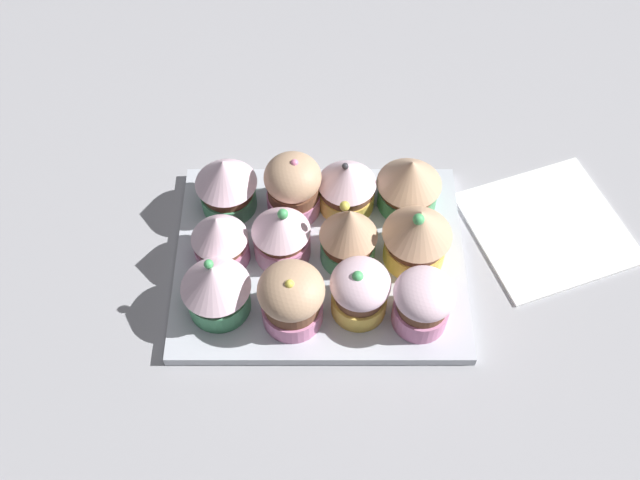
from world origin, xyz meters
The scene contains 15 objects.
ground_plane centered at (0.00, 0.00, -1.50)cm, with size 180.00×180.00×3.00cm, color #9E9EA3.
baking_tray centered at (0.00, 0.00, 0.60)cm, with size 28.91×22.58×1.20cm.
cupcake_0 centered at (-9.60, -5.62, 4.79)cm, with size 6.55×6.55×7.13cm.
cupcake_1 centered at (-2.60, -6.79, 4.87)cm, with size 6.17×6.17×7.41cm.
cupcake_2 centered at (3.67, -5.88, 4.54)cm, with size 5.61×5.61×6.80cm.
cupcake_3 centered at (9.38, -7.08, 4.65)cm, with size 5.66×5.66×6.60cm.
cupcake_4 centered at (-9.71, 0.41, 4.55)cm, with size 5.57×5.57×6.57cm.
cupcake_5 centered at (-3.76, 0.51, 4.63)cm, with size 5.77×5.77×7.11cm.
cupcake_6 centered at (2.74, 0.13, 5.23)cm, with size 5.68×5.68×8.15cm.
cupcake_7 centered at (9.34, -0.39, 5.22)cm, with size 6.78×6.78×7.96cm.
cupcake_8 centered at (-9.50, 6.44, 4.94)cm, with size 6.32×6.32×7.10cm.
cupcake_9 centered at (-2.72, 6.09, 4.88)cm, with size 5.79×5.79×7.51cm.
cupcake_10 centered at (2.74, 6.59, 4.50)cm, with size 5.99×5.99×6.71cm.
cupcake_11 centered at (9.09, 6.73, 4.68)cm, with size 6.67×6.67×6.68cm.
napkin centered at (23.91, 4.28, 0.30)cm, with size 15.26×14.56×0.60cm, color white.
Camera 1 is at (-0.09, -39.49, 63.50)cm, focal length 41.24 mm.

